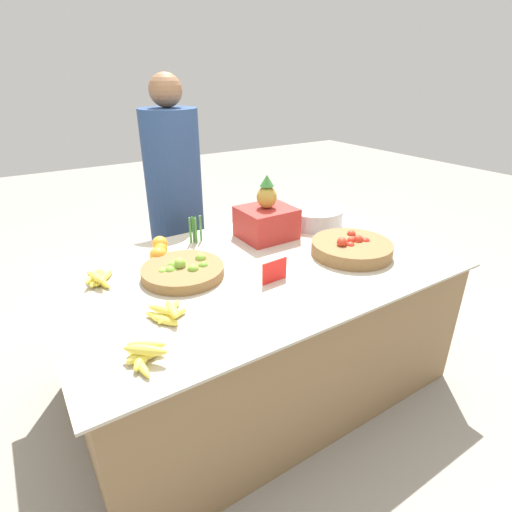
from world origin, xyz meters
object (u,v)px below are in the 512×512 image
lime_bowl (183,271)px  price_sign (275,271)px  tomato_basket (352,248)px  metal_bowl (314,216)px  produce_crate (266,219)px  vendor_person (176,212)px

lime_bowl → price_sign: bearing=-39.6°
lime_bowl → tomato_basket: size_ratio=0.92×
metal_bowl → price_sign: price_sign is taller
lime_bowl → produce_crate: produce_crate is taller
lime_bowl → vendor_person: vendor_person is taller
price_sign → vendor_person: size_ratio=0.09×
tomato_basket → lime_bowl: bearing=163.6°
produce_crate → vendor_person: 0.72m
lime_bowl → price_sign: (0.32, -0.26, 0.02)m
price_sign → produce_crate: size_ratio=0.37×
tomato_basket → produce_crate: 0.49m
vendor_person → tomato_basket: bearing=-65.2°
tomato_basket → price_sign: size_ratio=3.08×
price_sign → produce_crate: produce_crate is taller
tomato_basket → produce_crate: size_ratio=1.15×
metal_bowl → price_sign: 0.77m
produce_crate → metal_bowl: bearing=2.5°
lime_bowl → metal_bowl: metal_bowl is taller
lime_bowl → price_sign: price_sign is taller
metal_bowl → lime_bowl: bearing=-168.0°
metal_bowl → vendor_person: bearing=134.1°
price_sign → tomato_basket: bearing=-0.5°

